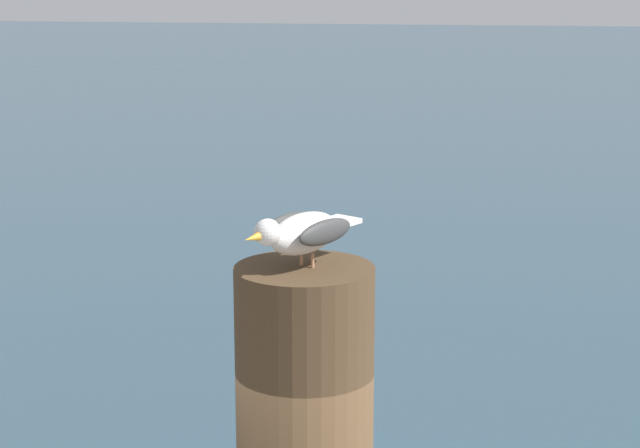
# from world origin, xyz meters

# --- Properties ---
(seagull) EXTENTS (0.24, 0.36, 0.14)m
(seagull) POSITION_xyz_m (-0.85, -0.28, 2.86)
(seagull) COLOR tan
(seagull) RESTS_ON mooring_post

